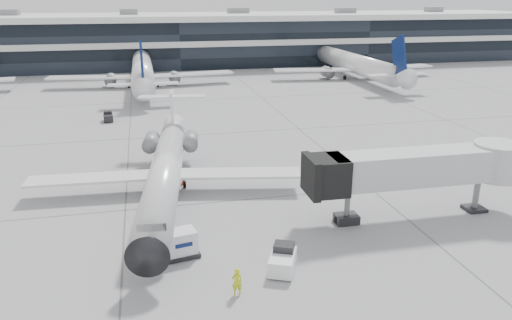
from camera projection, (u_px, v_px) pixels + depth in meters
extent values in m
plane|color=gray|center=(254.00, 199.00, 39.75)|extent=(220.00, 220.00, 0.00)
cube|color=black|center=(176.00, 42.00, 114.01)|extent=(170.00, 22.00, 10.00)
cylinder|color=white|center=(165.00, 172.00, 39.48)|extent=(5.14, 22.09, 2.47)
cone|color=black|center=(150.00, 246.00, 27.92)|extent=(2.76, 2.84, 2.47)
cone|color=white|center=(174.00, 129.00, 51.14)|extent=(2.69, 3.19, 2.35)
cube|color=white|center=(92.00, 178.00, 39.98)|extent=(10.17, 2.91, 0.20)
cube|color=white|center=(240.00, 173.00, 41.11)|extent=(10.33, 4.26, 0.20)
cylinder|color=slate|center=(151.00, 142.00, 46.27)|extent=(1.74, 3.25, 1.37)
cylinder|color=slate|center=(191.00, 141.00, 46.62)|extent=(1.74, 3.25, 1.37)
cube|color=white|center=(173.00, 112.00, 50.01)|extent=(0.55, 2.39, 4.12)
cube|color=white|center=(172.00, 96.00, 49.89)|extent=(6.72, 2.26, 0.15)
cylinder|color=black|center=(157.00, 245.00, 31.87)|extent=(0.23, 0.53, 0.51)
cylinder|color=black|center=(152.00, 186.00, 41.65)|extent=(0.29, 0.61, 0.59)
cylinder|color=black|center=(185.00, 185.00, 41.91)|extent=(0.29, 0.61, 0.59)
cube|color=#BBBDC0|center=(414.00, 167.00, 35.38)|extent=(12.53, 2.62, 2.32)
cube|color=black|center=(328.00, 175.00, 34.11)|extent=(2.35, 2.88, 2.50)
cylinder|color=slate|center=(347.00, 207.00, 35.21)|extent=(0.39, 0.39, 2.50)
cube|color=black|center=(346.00, 219.00, 35.51)|extent=(1.62, 1.27, 0.63)
cylinder|color=slate|center=(476.00, 194.00, 37.25)|extent=(0.45, 0.45, 2.68)
cylinder|color=#BBBDC0|center=(497.00, 161.00, 36.73)|extent=(3.57, 3.57, 2.68)
imported|color=#C2D516|center=(237.00, 281.00, 26.88)|extent=(0.63, 0.45, 1.60)
cube|color=white|center=(283.00, 262.00, 29.22)|extent=(2.25, 2.74, 0.97)
cube|color=black|center=(284.00, 248.00, 29.52)|extent=(1.48, 1.37, 0.54)
cylinder|color=black|center=(275.00, 259.00, 30.25)|extent=(0.37, 0.51, 0.47)
cylinder|color=black|center=(294.00, 261.00, 30.03)|extent=(0.37, 0.51, 0.47)
cylinder|color=black|center=(270.00, 274.00, 28.64)|extent=(0.37, 0.51, 0.47)
cylinder|color=black|center=(291.00, 276.00, 28.42)|extent=(0.37, 0.51, 0.47)
cube|color=black|center=(182.00, 254.00, 31.02)|extent=(2.34, 1.91, 0.25)
cube|color=silver|center=(181.00, 241.00, 30.76)|extent=(2.04, 1.68, 1.44)
cone|color=#FF3E0D|center=(183.00, 181.00, 42.59)|extent=(0.40, 0.40, 0.62)
cube|color=#FF3E0D|center=(183.00, 184.00, 42.69)|extent=(0.54, 0.54, 0.03)
cube|color=black|center=(108.00, 118.00, 63.74)|extent=(1.32, 2.05, 0.80)
cube|color=black|center=(108.00, 113.00, 63.98)|extent=(1.04, 0.88, 0.45)
cylinder|color=black|center=(104.00, 119.00, 64.34)|extent=(0.19, 0.40, 0.39)
cylinder|color=black|center=(112.00, 118.00, 64.62)|extent=(0.19, 0.40, 0.39)
cylinder|color=black|center=(105.00, 121.00, 63.05)|extent=(0.19, 0.40, 0.39)
cylinder|color=black|center=(113.00, 121.00, 63.33)|extent=(0.19, 0.40, 0.39)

